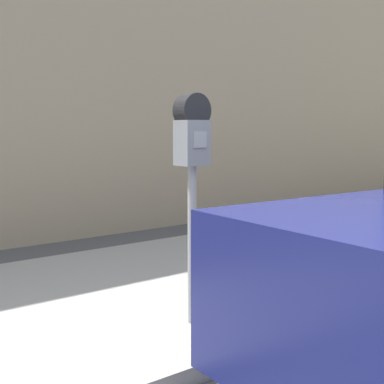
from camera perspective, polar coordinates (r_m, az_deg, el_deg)
sidewalk at (r=4.10m, az=-12.28°, el=-11.94°), size 24.00×2.80×0.11m
parking_meter at (r=3.35m, az=0.00°, el=4.20°), size 0.21×0.16×1.47m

